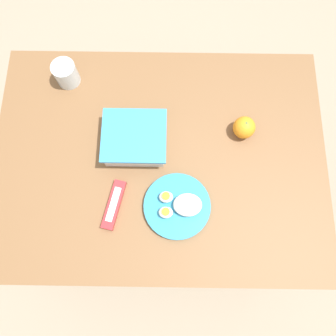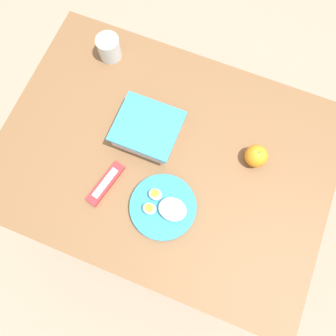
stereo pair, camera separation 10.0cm
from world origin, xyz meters
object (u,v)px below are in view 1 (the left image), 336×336
(candy_bar, at_px, (114,205))
(drinking_glass, at_px, (66,74))
(orange_fruit, at_px, (244,128))
(rice_plate, at_px, (178,206))
(food_container, at_px, (135,140))

(candy_bar, relative_size, drinking_glass, 1.93)
(orange_fruit, height_order, candy_bar, orange_fruit)
(rice_plate, bearing_deg, drinking_glass, 130.96)
(rice_plate, relative_size, drinking_glass, 2.51)
(drinking_glass, bearing_deg, orange_fruit, -17.41)
(orange_fruit, distance_m, candy_bar, 0.47)
(candy_bar, bearing_deg, food_container, 74.19)
(rice_plate, xyz_separation_m, drinking_glass, (-0.37, 0.43, 0.02))
(orange_fruit, distance_m, drinking_glass, 0.61)
(food_container, relative_size, orange_fruit, 2.79)
(rice_plate, xyz_separation_m, candy_bar, (-0.19, 0.00, -0.01))
(food_container, bearing_deg, orange_fruit, 7.31)
(food_container, height_order, drinking_glass, drinking_glass)
(rice_plate, height_order, candy_bar, rice_plate)
(drinking_glass, bearing_deg, candy_bar, -67.34)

